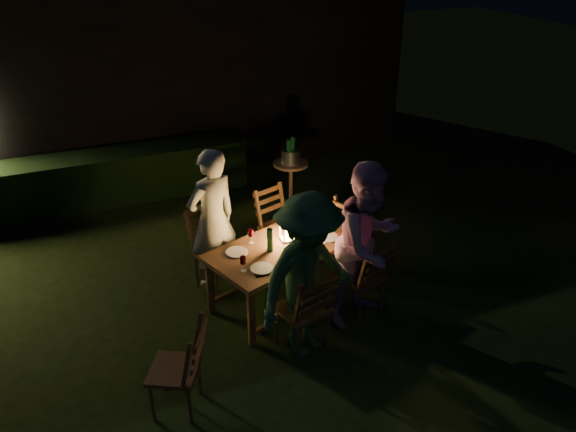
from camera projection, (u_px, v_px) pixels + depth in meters
name	position (u px, v px, depth m)	size (l,w,h in m)	color
garden_envelope	(116.00, 67.00, 10.59)	(40.00, 40.00, 3.20)	black
dining_table	(287.00, 249.00, 6.46)	(2.03, 1.46, 0.76)	#53351B
chair_near_left	(304.00, 322.00, 5.86)	(0.58, 0.61, 1.06)	#53351B
chair_near_right	(361.00, 289.00, 6.39)	(0.60, 0.62, 1.04)	#53351B
chair_far_left	(217.00, 262.00, 6.87)	(0.66, 0.68, 1.08)	#53351B
chair_far_right	(279.00, 237.00, 7.47)	(0.58, 0.60, 1.00)	#53351B
chair_end	(357.00, 241.00, 7.36)	(0.64, 0.63, 1.03)	#53351B
chair_spare	(178.00, 383.00, 5.12)	(0.63, 0.61, 0.99)	#53351B
person_house_side	(212.00, 220.00, 6.64)	(0.65, 0.43, 1.80)	silver
person_opp_right	(368.00, 244.00, 6.07)	(0.92, 0.71, 1.88)	#C587BC
person_opp_left	(308.00, 278.00, 5.55)	(1.18, 0.68, 1.82)	#2E5C33
lantern	(287.00, 228.00, 6.41)	(0.16, 0.16, 0.35)	white
plate_far_left	(237.00, 252.00, 6.24)	(0.25, 0.25, 0.01)	white
plate_near_left	(262.00, 268.00, 5.95)	(0.25, 0.25, 0.01)	white
plate_far_right	(302.00, 223.00, 6.83)	(0.25, 0.25, 0.01)	white
plate_near_right	(328.00, 237.00, 6.54)	(0.25, 0.25, 0.01)	white
wineglass_a	(251.00, 236.00, 6.39)	(0.06, 0.06, 0.18)	#59070F
wineglass_b	(243.00, 264.00, 5.88)	(0.06, 0.06, 0.18)	#59070F
wineglass_c	(323.00, 237.00, 6.38)	(0.06, 0.06, 0.18)	#59070F
wineglass_d	(315.00, 214.00, 6.87)	(0.06, 0.06, 0.18)	#59070F
wineglass_e	(298.00, 250.00, 6.13)	(0.06, 0.06, 0.18)	silver
bottle_table	(270.00, 240.00, 6.21)	(0.07, 0.07, 0.28)	#0F471E
napkin_left	(296.00, 259.00, 6.12)	(0.18, 0.14, 0.01)	red
napkin_right	(339.00, 237.00, 6.55)	(0.18, 0.14, 0.01)	red
phone	(262.00, 274.00, 5.86)	(0.14, 0.07, 0.01)	black
side_table	(291.00, 168.00, 8.69)	(0.54, 0.54, 0.73)	brown
ice_bucket	(291.00, 156.00, 8.60)	(0.30, 0.30, 0.22)	#A5A8AD
bottle_bucket_a	(289.00, 154.00, 8.53)	(0.07, 0.07, 0.32)	#0F471E
bottle_bucket_b	(293.00, 152.00, 8.63)	(0.07, 0.07, 0.32)	#0F471E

